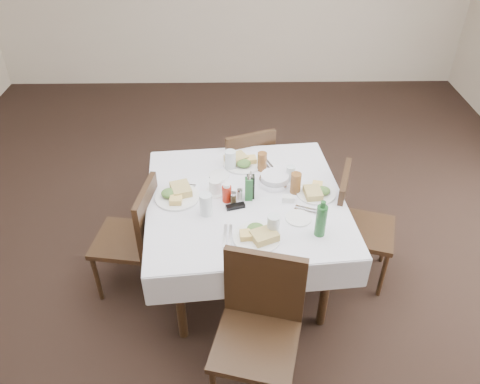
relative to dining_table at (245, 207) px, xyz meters
The scene contains 33 objects.
ground_plane 0.69m from the dining_table, 136.45° to the left, with size 7.00×7.00×0.00m, color black.
room_shell 1.04m from the dining_table, 136.45° to the left, with size 6.04×7.04×2.80m.
dining_table is the anchor object (origin of this frame).
chair_north 0.78m from the dining_table, 88.18° to the left, with size 0.53×0.53×0.86m.
chair_south 0.84m from the dining_table, 86.00° to the right, with size 0.54×0.54×0.95m.
chair_east 0.79m from the dining_table, ahead, with size 0.52×0.52×0.88m.
chair_west 0.77m from the dining_table, behind, with size 0.47×0.47×0.88m.
meal_north 0.41m from the dining_table, 92.63° to the left, with size 0.28×0.28×0.06m.
meal_south 0.41m from the dining_table, 80.94° to the right, with size 0.28×0.28×0.06m.
meal_east 0.48m from the dining_table, ahead, with size 0.26×0.26×0.06m.
meal_west 0.46m from the dining_table, behind, with size 0.29×0.29×0.06m.
side_plate_a 0.32m from the dining_table, 124.98° to the left, with size 0.14×0.14×0.01m.
side_plate_b 0.40m from the dining_table, 34.56° to the right, with size 0.16×0.16×0.01m.
water_n 0.39m from the dining_table, 105.93° to the left, with size 0.08×0.08×0.15m.
water_s 0.42m from the dining_table, 66.86° to the right, with size 0.08×0.08×0.14m.
water_e 0.39m from the dining_table, 31.29° to the left, with size 0.06×0.06×0.11m.
water_w 0.34m from the dining_table, 147.51° to the right, with size 0.08×0.08×0.15m.
iced_tea_a 0.38m from the dining_table, 68.84° to the left, with size 0.07×0.07×0.14m.
iced_tea_b 0.37m from the dining_table, ahead, with size 0.07×0.07×0.15m.
bread_basket 0.28m from the dining_table, 37.54° to the left, with size 0.21×0.21×0.07m.
oil_cruet_dark 0.18m from the dining_table, ahead, with size 0.05×0.05×0.22m.
oil_cruet_green 0.17m from the dining_table, 32.90° to the right, with size 0.05×0.05×0.21m.
ketchup_bottle 0.19m from the dining_table, 165.57° to the right, with size 0.06×0.06×0.13m.
salt_shaker 0.13m from the dining_table, 158.95° to the right, with size 0.04×0.04×0.08m.
pepper_shaker 0.16m from the dining_table, 143.41° to the right, with size 0.04×0.04×0.09m.
coffee_mug 0.24m from the dining_table, 163.03° to the left, with size 0.15×0.14×0.10m.
sunglasses 0.16m from the dining_table, 122.11° to the right, with size 0.13×0.07×0.03m.
green_bottle 0.60m from the dining_table, 40.22° to the right, with size 0.06×0.06×0.25m.
sugar_caddy 0.30m from the dining_table, ahead, with size 0.08×0.05×0.04m.
cutlery_n 0.45m from the dining_table, 68.20° to the left, with size 0.11×0.19×0.01m.
cutlery_s 0.40m from the dining_table, 107.21° to the right, with size 0.06×0.20×0.01m.
cutlery_e 0.44m from the dining_table, 20.01° to the right, with size 0.20×0.12×0.01m.
cutlery_w 0.45m from the dining_table, 161.29° to the left, with size 0.16×0.06×0.01m.
Camera 1 is at (0.02, -2.54, 2.64)m, focal length 35.00 mm.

